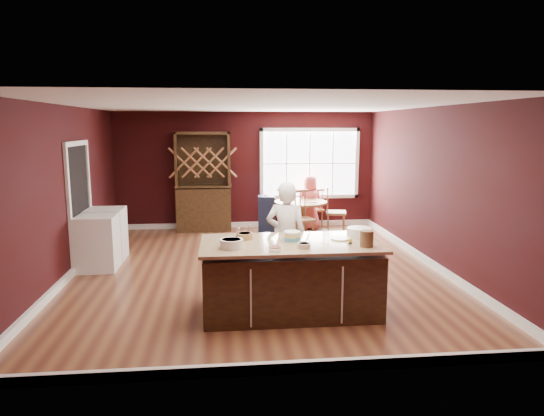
% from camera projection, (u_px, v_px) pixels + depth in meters
% --- Properties ---
extents(room_shell, '(7.00, 7.00, 7.00)m').
position_uv_depth(room_shell, '(257.00, 190.00, 7.89)').
color(room_shell, brown).
rests_on(room_shell, ground).
extents(window, '(2.36, 0.10, 1.66)m').
position_uv_depth(window, '(310.00, 163.00, 11.42)').
color(window, white).
rests_on(window, room_shell).
extents(doorway, '(0.08, 1.26, 2.13)m').
position_uv_depth(doorway, '(80.00, 206.00, 8.24)').
color(doorway, white).
rests_on(doorway, room_shell).
extents(kitchen_island, '(2.28, 1.19, 0.92)m').
position_uv_depth(kitchen_island, '(290.00, 278.00, 6.24)').
color(kitchen_island, '#443116').
rests_on(kitchen_island, ground).
extents(dining_table, '(1.15, 1.15, 0.75)m').
position_uv_depth(dining_table, '(300.00, 211.00, 10.60)').
color(dining_table, brown).
rests_on(dining_table, ground).
extents(baker, '(0.67, 0.54, 1.61)m').
position_uv_depth(baker, '(286.00, 237.00, 6.93)').
color(baker, silver).
rests_on(baker, ground).
extents(layer_cake, '(0.30, 0.30, 0.12)m').
position_uv_depth(layer_cake, '(292.00, 236.00, 6.22)').
color(layer_cake, white).
rests_on(layer_cake, kitchen_island).
extents(bowl_blue, '(0.28, 0.28, 0.11)m').
position_uv_depth(bowl_blue, '(232.00, 244.00, 5.85)').
color(bowl_blue, white).
rests_on(bowl_blue, kitchen_island).
extents(bowl_yellow, '(0.21, 0.21, 0.08)m').
position_uv_depth(bowl_yellow, '(245.00, 236.00, 6.32)').
color(bowl_yellow, '#8C6C49').
rests_on(bowl_yellow, kitchen_island).
extents(bowl_pink, '(0.15, 0.15, 0.06)m').
position_uv_depth(bowl_pink, '(275.00, 249.00, 5.71)').
color(bowl_pink, white).
rests_on(bowl_pink, kitchen_island).
extents(bowl_olive, '(0.16, 0.16, 0.06)m').
position_uv_depth(bowl_olive, '(304.00, 246.00, 5.86)').
color(bowl_olive, '#F3ECC9').
rests_on(bowl_olive, kitchen_island).
extents(drinking_glass, '(0.08, 0.08, 0.17)m').
position_uv_depth(drinking_glass, '(326.00, 236.00, 6.11)').
color(drinking_glass, silver).
rests_on(drinking_glass, kitchen_island).
extents(dinner_plate, '(0.26, 0.26, 0.02)m').
position_uv_depth(dinner_plate, '(341.00, 238.00, 6.32)').
color(dinner_plate, '#F5EDBA').
rests_on(dinner_plate, kitchen_island).
extents(white_tub, '(0.33, 0.33, 0.11)m').
position_uv_depth(white_tub, '(359.00, 232.00, 6.50)').
color(white_tub, white).
rests_on(white_tub, kitchen_island).
extents(stoneware_crock, '(0.17, 0.17, 0.20)m').
position_uv_depth(stoneware_crock, '(367.00, 239.00, 5.91)').
color(stoneware_crock, '#47381F').
rests_on(stoneware_crock, kitchen_island).
extents(toy_figurine, '(0.04, 0.04, 0.07)m').
position_uv_depth(toy_figurine, '(350.00, 241.00, 6.04)').
color(toy_figurine, yellow).
rests_on(toy_figurine, kitchen_island).
extents(rug, '(2.24, 1.89, 0.01)m').
position_uv_depth(rug, '(300.00, 235.00, 10.69)').
color(rug, brown).
rests_on(rug, ground).
extents(chair_east, '(0.52, 0.53, 1.07)m').
position_uv_depth(chair_east, '(336.00, 210.00, 10.70)').
color(chair_east, brown).
rests_on(chair_east, ground).
extents(chair_south, '(0.56, 0.54, 1.10)m').
position_uv_depth(chair_south, '(302.00, 217.00, 9.84)').
color(chair_south, brown).
rests_on(chair_south, ground).
extents(chair_north, '(0.48, 0.46, 0.95)m').
position_uv_depth(chair_north, '(313.00, 208.00, 11.37)').
color(chair_north, brown).
rests_on(chair_north, ground).
extents(seated_woman, '(0.68, 0.50, 1.26)m').
position_uv_depth(seated_woman, '(310.00, 203.00, 11.12)').
color(seated_woman, '#BB4849').
rests_on(seated_woman, ground).
extents(high_chair, '(0.39, 0.39, 0.89)m').
position_uv_depth(high_chair, '(266.00, 214.00, 10.77)').
color(high_chair, '#1E2338').
rests_on(high_chair, ground).
extents(toddler, '(0.18, 0.14, 0.26)m').
position_uv_depth(toddler, '(265.00, 197.00, 10.83)').
color(toddler, '#8CA5BF').
rests_on(toddler, high_chair).
extents(table_plate, '(0.21, 0.21, 0.02)m').
position_uv_depth(table_plate, '(313.00, 202.00, 10.46)').
color(table_plate, beige).
rests_on(table_plate, dining_table).
extents(table_cup, '(0.13, 0.13, 0.10)m').
position_uv_depth(table_cup, '(290.00, 198.00, 10.74)').
color(table_cup, white).
rests_on(table_cup, dining_table).
extents(hutch, '(1.23, 0.51, 2.25)m').
position_uv_depth(hutch, '(203.00, 182.00, 10.99)').
color(hutch, black).
rests_on(hutch, ground).
extents(washer, '(0.63, 0.61, 0.92)m').
position_uv_depth(washer, '(98.00, 243.00, 8.05)').
color(washer, silver).
rests_on(washer, ground).
extents(dryer, '(0.64, 0.62, 0.93)m').
position_uv_depth(dryer, '(107.00, 234.00, 8.68)').
color(dryer, white).
rests_on(dryer, ground).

